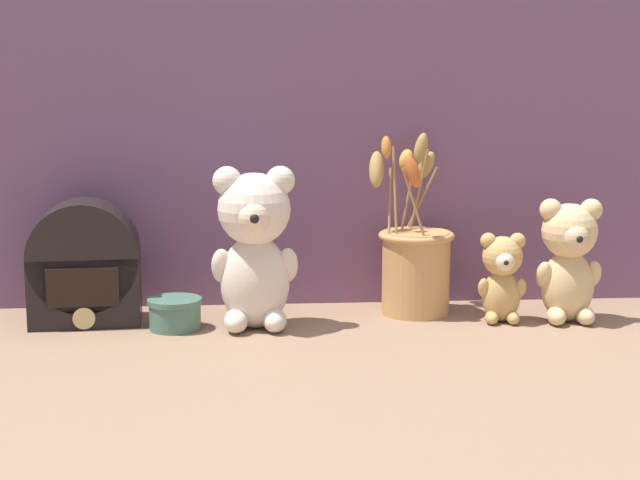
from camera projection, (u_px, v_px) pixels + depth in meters
The scene contains 8 objects.
ground_plane at pixel (321, 326), 1.59m from camera, with size 4.00×4.00×0.00m, color #8E7056.
backdrop_wall at pixel (314, 143), 1.71m from camera, with size 1.47×0.02×0.57m.
teddy_bear_large at pixel (254, 244), 1.56m from camera, with size 0.14×0.13×0.26m.
teddy_bear_medium at pixel (569, 258), 1.61m from camera, with size 0.11×0.10×0.21m.
teddy_bear_small at pixel (502, 276), 1.61m from camera, with size 0.08×0.08×0.15m.
flower_vase at pixel (415, 261), 1.66m from camera, with size 0.15×0.16×0.31m.
vintage_radio at pixel (85, 268), 1.61m from camera, with size 0.19×0.13×0.20m.
decorative_tin_tall at pixel (175, 314), 1.57m from camera, with size 0.09×0.09×0.05m.
Camera 1 is at (-0.11, -1.54, 0.41)m, focal length 55.00 mm.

